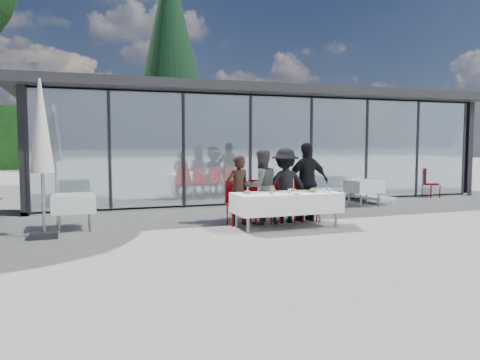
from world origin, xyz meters
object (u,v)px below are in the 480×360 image
diner_b (261,187)px  market_umbrella (41,136)px  dining_table (286,203)px  lounger (369,194)px  diner_chair_c (283,198)px  juice_bottle (272,191)px  plate_d (313,190)px  diner_chair_d (305,197)px  plate_c (292,190)px  spare_chair_b (400,182)px  diner_a (238,191)px  plate_a (248,193)px  plate_b (273,191)px  folded_eyeglasses (296,194)px  spare_chair_a (429,181)px  diner_c (285,186)px  plate_extra (312,191)px  spare_table_left (74,204)px  diner_chair_b (259,199)px  spare_table_right (364,187)px  conifer_tree (170,51)px  diner_d (307,182)px  diner_chair_a (236,200)px

diner_b → market_umbrella: size_ratio=0.56×
dining_table → lounger: (4.22, 3.09, -0.28)m
diner_chair_c → juice_bottle: size_ratio=6.49×
diner_b → plate_d: bearing=149.7°
dining_table → diner_chair_d: diner_chair_d is taller
plate_c → spare_chair_b: (5.69, 3.61, -0.24)m
diner_a → spare_chair_b: size_ratio=1.57×
plate_a → plate_b: size_ratio=1.00×
folded_eyeglasses → spare_chair_a: size_ratio=0.14×
juice_bottle → diner_c: bearing=50.6°
diner_chair_d → plate_c: diner_chair_d is taller
dining_table → lounger: bearing=36.2°
folded_eyeglasses → plate_a: bearing=154.1°
plate_extra → spare_table_left: (-4.80, 1.35, -0.22)m
juice_bottle → folded_eyeglasses: (0.48, -0.13, -0.07)m
plate_extra → diner_chair_b: bearing=133.5°
diner_chair_c → lounger: diner_chair_c is taller
dining_table → plate_c: (0.22, 0.18, 0.24)m
diner_c → juice_bottle: bearing=59.8°
spare_table_right → conifer_tree: bearing=109.8°
plate_b → spare_table_left: bearing=166.2°
spare_table_right → folded_eyeglasses: bearing=-141.6°
diner_a → diner_chair_b: (0.55, 0.13, -0.23)m
folded_eyeglasses → spare_table_left: size_ratio=0.16×
diner_chair_c → diner_a: bearing=-173.6°
diner_chair_c → spare_chair_a: (6.61, 2.80, 0.00)m
spare_table_left → diner_chair_b: bearing=-6.5°
diner_d → spare_table_right: 3.37m
plate_d → folded_eyeglasses: bearing=-142.3°
spare_table_right → spare_table_left: bearing=-170.8°
folded_eyeglasses → spare_chair_a: 7.86m
conifer_tree → juice_bottle: bearing=-91.8°
dining_table → plate_c: 0.37m
spare_table_right → spare_chair_a: spare_chair_a is taller
diner_d → spare_table_left: size_ratio=2.11×
plate_extra → spare_table_right: 4.05m
diner_a → diner_c: diner_c is taller
juice_bottle → spare_table_right: juice_bottle is taller
conifer_tree → plate_c: bearing=-88.9°
plate_d → diner_chair_b: bearing=151.5°
folded_eyeglasses → market_umbrella: bearing=169.4°
conifer_tree → folded_eyeglasses: bearing=-89.7°
spare_table_left → juice_bottle: bearing=-20.2°
dining_table → plate_extra: bearing=-16.0°
plate_a → diner_chair_c: bearing=31.0°
folded_eyeglasses → conifer_tree: size_ratio=0.01×
juice_bottle → spare_table_right: 4.86m
folded_eyeglasses → diner_chair_a: bearing=130.0°
plate_extra → folded_eyeglasses: 0.52m
dining_table → plate_a: size_ratio=8.49×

